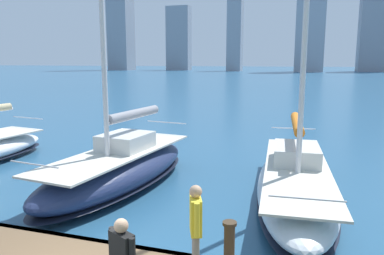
{
  "coord_description": "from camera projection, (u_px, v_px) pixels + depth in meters",
  "views": [
    {
      "loc": [
        -3.76,
        5.14,
        4.37
      ],
      "look_at": [
        -0.08,
        -6.45,
        2.2
      ],
      "focal_mm": 35.0,
      "sensor_mm": 36.0,
      "label": 1
    }
  ],
  "objects": [
    {
      "name": "person_yellow_shirt",
      "position": [
        196.0,
        221.0,
        6.55
      ],
      "size": [
        0.34,
        0.57,
        1.66
      ],
      "color": "gray",
      "rests_on": "dock_pier"
    },
    {
      "name": "mooring_post",
      "position": [
        229.0,
        244.0,
        6.81
      ],
      "size": [
        0.26,
        0.26,
        0.91
      ],
      "color": "#423323",
      "rests_on": "dock_pier"
    },
    {
      "name": "sailboat_orange",
      "position": [
        296.0,
        179.0,
        11.9
      ],
      "size": [
        3.1,
        9.36,
        12.37
      ],
      "color": "silver",
      "rests_on": "ground"
    },
    {
      "name": "sailboat_grey",
      "position": [
        119.0,
        167.0,
        12.92
      ],
      "size": [
        3.35,
        8.14,
        11.92
      ],
      "color": "navy",
      "rests_on": "ground"
    },
    {
      "name": "city_skyline",
      "position": [
        311.0,
        20.0,
        152.51
      ],
      "size": [
        175.42,
        23.38,
        52.88
      ],
      "color": "#9399A3",
      "rests_on": "ground"
    }
  ]
}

